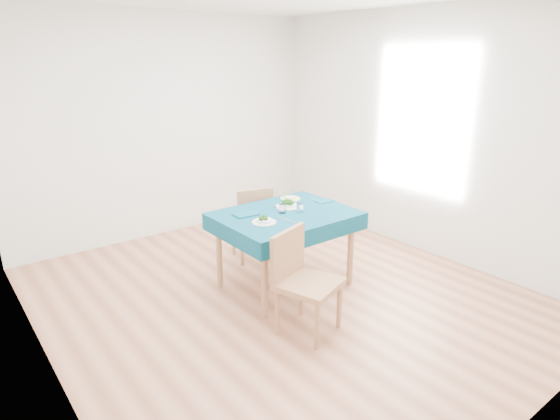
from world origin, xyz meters
TOP-DOWN VIEW (x-y plane):
  - room_shell at (0.00, 0.00)m, footprint 4.02×4.52m
  - table at (0.16, 0.12)m, footprint 1.26×0.96m
  - chair_near at (-0.20, -0.64)m, footprint 0.58×0.61m
  - chair_far at (0.28, 0.88)m, footprint 0.49×0.52m
  - bowl_near at (-0.17, 0.02)m, footprint 0.22×0.22m
  - bowl_far at (0.29, 0.25)m, footprint 0.24×0.24m
  - fork_near at (-0.21, 0.04)m, footprint 0.06×0.19m
  - knife_near at (0.04, -0.06)m, footprint 0.03×0.23m
  - fork_far at (0.19, 0.25)m, footprint 0.04×0.17m
  - knife_far at (0.65, 0.18)m, footprint 0.03×0.23m
  - napkin_near at (-0.17, 0.30)m, footprint 0.24×0.18m
  - napkin_far at (0.71, 0.17)m, footprint 0.19×0.14m
  - tumbler_center at (0.14, 0.14)m, footprint 0.07×0.07m
  - tumbler_side at (0.28, 0.04)m, footprint 0.07×0.07m
  - side_plate at (0.48, 0.45)m, footprint 0.21×0.21m
  - bread_slice at (0.48, 0.45)m, footprint 0.10×0.10m

SIDE VIEW (x-z plane):
  - table at x=0.16m, z-range 0.00..0.76m
  - chair_far at x=0.28m, z-range 0.00..0.98m
  - chair_near at x=-0.20m, z-range 0.00..1.13m
  - fork_far at x=0.19m, z-range 0.76..0.76m
  - fork_near at x=-0.21m, z-range 0.76..0.76m
  - knife_far at x=0.65m, z-range 0.76..0.76m
  - knife_near at x=0.04m, z-range 0.76..0.76m
  - side_plate at x=0.48m, z-range 0.76..0.77m
  - napkin_far at x=0.71m, z-range 0.76..0.77m
  - napkin_near at x=-0.17m, z-range 0.76..0.77m
  - bread_slice at x=0.48m, z-range 0.77..0.78m
  - bowl_near at x=-0.17m, z-range 0.76..0.82m
  - bowl_far at x=0.29m, z-range 0.76..0.83m
  - tumbler_center at x=0.14m, z-range 0.76..0.84m
  - tumbler_side at x=0.28m, z-range 0.76..0.85m
  - room_shell at x=0.00m, z-range -0.02..2.71m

